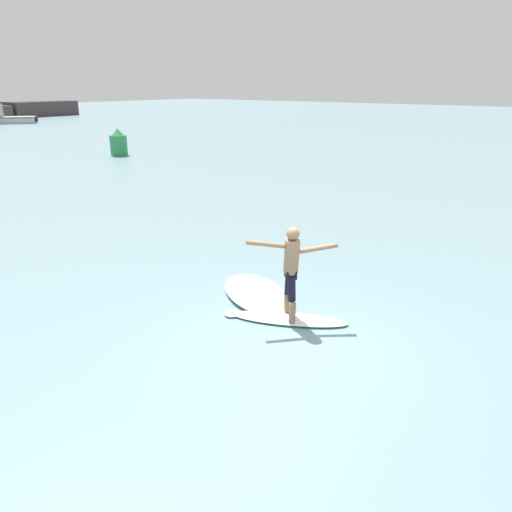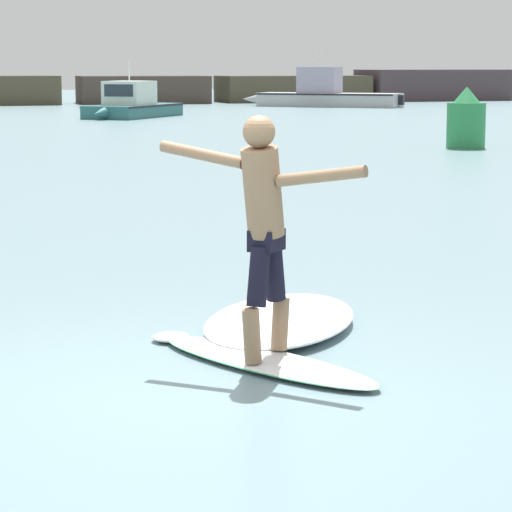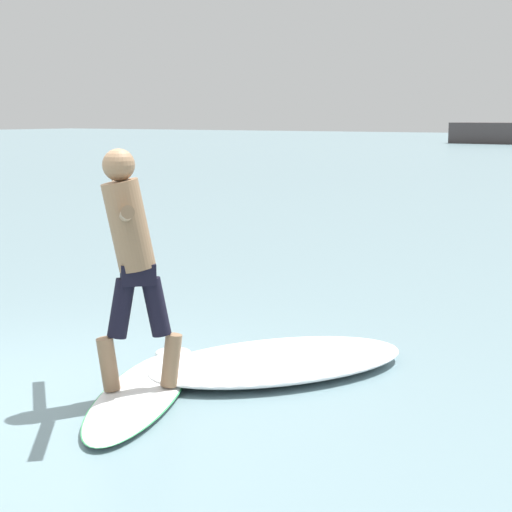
# 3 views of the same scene
# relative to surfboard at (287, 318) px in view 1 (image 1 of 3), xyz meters

# --- Properties ---
(ground_plane) EXTENTS (200.00, 200.00, 0.00)m
(ground_plane) POSITION_rel_surfboard_xyz_m (-0.67, -0.43, -0.04)
(ground_plane) COLOR gray
(surfboard) EXTENTS (1.53, 2.39, 0.21)m
(surfboard) POSITION_rel_surfboard_xyz_m (0.00, 0.00, 0.00)
(surfboard) COLOR white
(surfboard) RESTS_ON ground
(surfer) EXTENTS (1.27, 1.27, 1.84)m
(surfer) POSITION_rel_surfboard_xyz_m (-0.02, -0.08, 1.13)
(surfer) COLOR #8B694B
(surfer) RESTS_ON surfboard
(channel_marker_buoy) EXTENTS (1.06, 1.06, 1.68)m
(channel_marker_buoy) POSITION_rel_surfboard_xyz_m (12.74, 21.31, 0.70)
(channel_marker_buoy) COLOR #288447
(channel_marker_buoy) RESTS_ON ground
(wave_foam_at_tail) EXTENTS (2.26, 2.62, 0.17)m
(wave_foam_at_tail) POSITION_rel_surfboard_xyz_m (0.54, 1.16, 0.05)
(wave_foam_at_tail) COLOR white
(wave_foam_at_tail) RESTS_ON ground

